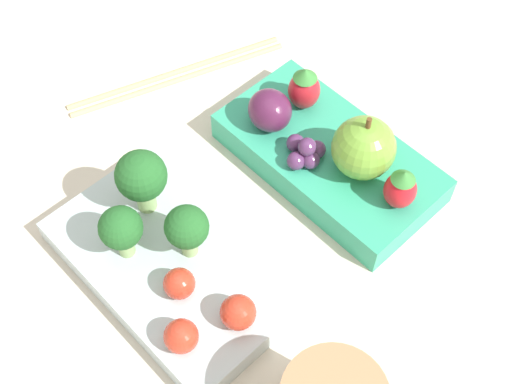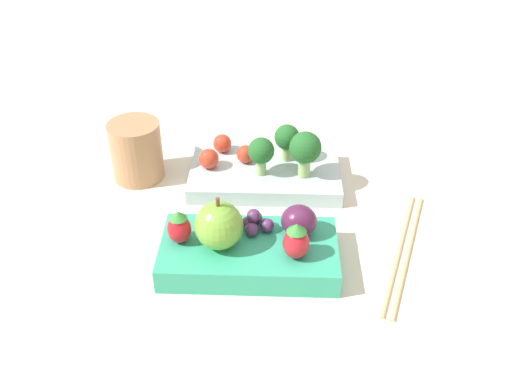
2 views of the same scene
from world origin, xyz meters
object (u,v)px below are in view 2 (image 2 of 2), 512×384
object	(u,v)px
apple	(219,225)
broccoli_floret_2	(261,152)
cherry_tomato_2	(222,143)
strawberry_1	(296,241)
bento_box_fruit	(245,253)
grape_cluster	(258,223)
bento_box_savoury	(265,174)
cherry_tomato_1	(245,154)
broccoli_floret_0	(305,149)
cherry_tomato_0	(209,159)
chopsticks_pair	(404,250)
strawberry_0	(179,227)
drinking_cup	(136,151)
plum	(299,221)
broccoli_floret_1	(287,138)

from	to	relation	value
apple	broccoli_floret_2	bearing A→B (deg)	84.49
cherry_tomato_2	strawberry_1	bearing A→B (deg)	-57.18
broccoli_floret_2	cherry_tomato_2	size ratio (longest dim) A/B	2.05
bento_box_fruit	grape_cluster	world-z (taller)	grape_cluster
bento_box_savoury	cherry_tomato_1	bearing A→B (deg)	162.45
broccoli_floret_0	cherry_tomato_0	distance (m)	0.12
grape_cluster	strawberry_1	bearing A→B (deg)	-36.68
apple	chopsticks_pair	distance (m)	0.21
chopsticks_pair	grape_cluster	bearing A→B (deg)	-170.43
broccoli_floret_0	strawberry_0	world-z (taller)	broccoli_floret_0
broccoli_floret_2	strawberry_0	xyz separation A→B (m)	(-0.06, -0.15, -0.01)
cherry_tomato_0	grape_cluster	size ratio (longest dim) A/B	0.72
drinking_cup	cherry_tomato_2	bearing A→B (deg)	26.12
broccoli_floret_0	drinking_cup	size ratio (longest dim) A/B	0.78
bento_box_savoury	grape_cluster	world-z (taller)	grape_cluster
broccoli_floret_2	strawberry_1	size ratio (longest dim) A/B	1.20
broccoli_floret_0	cherry_tomato_0	size ratio (longest dim) A/B	2.34
plum	broccoli_floret_2	bearing A→B (deg)	118.52
strawberry_1	plum	xyz separation A→B (m)	(-0.00, 0.04, -0.00)
cherry_tomato_1	cherry_tomato_2	world-z (taller)	cherry_tomato_2
bento_box_fruit	strawberry_0	distance (m)	0.08
broccoli_floret_2	strawberry_0	distance (m)	0.16
apple	bento_box_savoury	bearing A→B (deg)	84.19
cherry_tomato_0	cherry_tomato_2	size ratio (longest dim) A/B	1.05
cherry_tomato_0	plum	size ratio (longest dim) A/B	0.67
cherry_tomato_1	chopsticks_pair	world-z (taller)	cherry_tomato_1
cherry_tomato_2	cherry_tomato_0	bearing A→B (deg)	-99.81
bento_box_fruit	apple	xyz separation A→B (m)	(-0.03, -0.01, 0.04)
plum	grape_cluster	distance (m)	0.04
strawberry_0	cherry_tomato_2	bearing A→B (deg)	91.17
broccoli_floret_2	apple	distance (m)	0.15
broccoli_floret_1	strawberry_1	xyz separation A→B (m)	(0.04, -0.19, -0.00)
bento_box_fruit	plum	world-z (taller)	plum
bento_box_fruit	plum	xyz separation A→B (m)	(0.05, 0.03, 0.03)
strawberry_0	chopsticks_pair	distance (m)	0.25
broccoli_floret_0	apple	bearing A→B (deg)	-113.33
strawberry_1	grape_cluster	world-z (taller)	strawberry_1
broccoli_floret_1	cherry_tomato_0	xyz separation A→B (m)	(-0.09, -0.04, -0.02)
bento_box_savoury	broccoli_floret_2	xyz separation A→B (m)	(-0.00, -0.01, 0.04)
strawberry_0	drinking_cup	xyz separation A→B (m)	(-0.10, 0.15, -0.01)
cherry_tomato_2	drinking_cup	size ratio (longest dim) A/B	0.32
cherry_tomato_2	drinking_cup	xyz separation A→B (m)	(-0.10, -0.05, 0.01)
broccoli_floret_2	strawberry_0	world-z (taller)	broccoli_floret_2
bento_box_fruit	broccoli_floret_1	size ratio (longest dim) A/B	4.01
broccoli_floret_0	broccoli_floret_2	world-z (taller)	broccoli_floret_0
broccoli_floret_1	cherry_tomato_2	bearing A→B (deg)	177.83
cherry_tomato_1	drinking_cup	distance (m)	0.14
broccoli_floret_2	apple	size ratio (longest dim) A/B	0.84
bento_box_fruit	broccoli_floret_1	distance (m)	0.19
bento_box_savoury	strawberry_0	size ratio (longest dim) A/B	5.33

